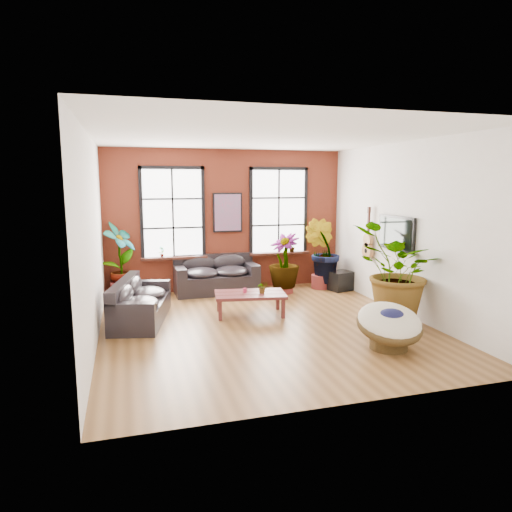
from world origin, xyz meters
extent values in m
cube|color=brown|center=(0.00, 0.00, -0.01)|extent=(6.00, 6.50, 0.02)
cube|color=white|center=(0.00, 0.00, 3.51)|extent=(6.00, 6.50, 0.02)
cube|color=#5B2015|center=(0.00, 3.26, 1.75)|extent=(6.00, 0.02, 3.50)
cube|color=silver|center=(0.00, -3.26, 1.75)|extent=(6.00, 0.02, 3.50)
cube|color=silver|center=(-3.01, 0.00, 1.75)|extent=(0.02, 6.50, 3.50)
cube|color=silver|center=(3.01, 0.00, 1.75)|extent=(0.02, 6.50, 3.50)
cube|color=white|center=(-1.35, 3.20, 1.95)|extent=(1.40, 0.02, 2.10)
cube|color=black|center=(-1.35, 3.13, 0.87)|extent=(1.60, 0.22, 0.06)
cube|color=white|center=(1.35, 3.20, 1.95)|extent=(1.40, 0.02, 2.10)
cube|color=black|center=(1.35, 3.13, 0.87)|extent=(1.60, 0.22, 0.06)
cube|color=black|center=(-0.37, 2.88, 0.23)|extent=(2.02, 1.00, 0.46)
cube|color=black|center=(-0.38, 3.25, 0.69)|extent=(2.02, 0.26, 0.47)
cube|color=black|center=(-1.26, 2.87, 0.58)|extent=(0.25, 0.98, 0.24)
cube|color=black|center=(0.51, 2.88, 0.58)|extent=(0.25, 0.98, 0.24)
ellipsoid|color=black|center=(-0.76, 2.82, 0.52)|extent=(0.85, 0.83, 0.26)
ellipsoid|color=black|center=(-0.76, 3.10, 0.69)|extent=(0.85, 0.27, 0.45)
ellipsoid|color=black|center=(0.01, 2.83, 0.52)|extent=(0.85, 0.83, 0.26)
ellipsoid|color=black|center=(0.01, 3.11, 0.69)|extent=(0.85, 0.27, 0.45)
cube|color=black|center=(-2.23, 0.96, 0.20)|extent=(1.31, 2.20, 0.40)
cube|color=black|center=(-2.55, 1.04, 0.61)|extent=(0.67, 2.05, 0.41)
cube|color=black|center=(-2.44, 0.06, 0.51)|extent=(0.89, 0.40, 0.21)
cube|color=black|center=(-2.02, 1.86, 0.51)|extent=(0.89, 0.40, 0.21)
ellipsoid|color=black|center=(-2.28, 0.55, 0.46)|extent=(0.91, 1.04, 0.23)
ellipsoid|color=black|center=(-2.52, 0.61, 0.61)|extent=(0.43, 0.93, 0.40)
ellipsoid|color=black|center=(-2.09, 1.35, 0.46)|extent=(0.91, 1.04, 0.23)
ellipsoid|color=black|center=(-2.33, 1.41, 0.61)|extent=(0.43, 0.93, 0.40)
cube|color=#4B1B1B|center=(-0.07, 0.79, 0.43)|extent=(1.53, 1.02, 0.06)
cube|color=black|center=(-0.09, 0.66, 0.46)|extent=(1.41, 0.23, 0.00)
cube|color=black|center=(-0.05, 0.93, 0.46)|extent=(1.41, 0.23, 0.00)
cube|color=#4B1B1B|center=(-0.74, 0.57, 0.20)|extent=(0.08, 0.08, 0.40)
cube|color=#4B1B1B|center=(0.50, 0.37, 0.20)|extent=(0.08, 0.08, 0.40)
cube|color=#4B1B1B|center=(-0.64, 1.21, 0.20)|extent=(0.08, 0.08, 0.40)
cube|color=#4B1B1B|center=(0.60, 1.02, 0.20)|extent=(0.08, 0.08, 0.40)
cylinder|color=#B72D52|center=(-0.16, 0.86, 0.50)|extent=(0.09, 0.09, 0.09)
cylinder|color=#463419|center=(1.60, -1.70, 0.12)|extent=(0.69, 0.69, 0.24)
torus|color=#463419|center=(1.60, -1.70, 0.41)|extent=(1.20, 1.20, 0.48)
ellipsoid|color=beige|center=(1.60, -1.70, 0.47)|extent=(1.16, 1.22, 0.65)
ellipsoid|color=#14153F|center=(1.59, -1.75, 0.59)|extent=(0.45, 0.38, 0.18)
cube|color=black|center=(0.00, 3.19, 1.95)|extent=(0.74, 0.04, 0.98)
cube|color=#0C7F8C|center=(0.00, 3.16, 1.95)|extent=(0.66, 0.02, 0.90)
cube|color=black|center=(2.95, 0.30, 1.65)|extent=(0.06, 1.25, 0.72)
cube|color=black|center=(2.92, 0.30, 1.65)|extent=(0.01, 1.15, 0.62)
cylinder|color=#B27F4C|center=(2.90, 1.35, 1.13)|extent=(0.09, 0.38, 0.38)
cylinder|color=#B27F4C|center=(2.90, 1.35, 1.38)|extent=(0.09, 0.30, 0.30)
cylinder|color=black|center=(2.90, 1.35, 1.13)|extent=(0.09, 0.11, 0.11)
cube|color=black|center=(2.90, 1.35, 1.75)|extent=(0.04, 0.05, 0.55)
cube|color=black|center=(2.90, 1.35, 2.07)|extent=(0.06, 0.06, 0.14)
cube|color=black|center=(2.69, 2.28, 0.24)|extent=(0.68, 0.62, 0.48)
cylinder|color=maroon|center=(-2.59, 2.86, 0.20)|extent=(0.62, 0.62, 0.40)
cylinder|color=maroon|center=(2.30, 2.60, 0.17)|extent=(0.53, 0.53, 0.35)
cylinder|color=maroon|center=(2.43, -0.69, 0.19)|extent=(0.59, 0.59, 0.39)
cylinder|color=maroon|center=(1.23, 2.40, 0.17)|extent=(0.55, 0.55, 0.34)
imported|color=#134915|center=(-2.61, 2.89, 0.97)|extent=(1.00, 1.05, 1.65)
imported|color=#134915|center=(2.34, 2.64, 0.96)|extent=(1.14, 1.14, 1.62)
imported|color=#134915|center=(2.40, -0.66, 1.05)|extent=(2.06, 1.98, 1.77)
imported|color=#134915|center=(1.23, 2.40, 0.80)|extent=(1.03, 1.03, 1.33)
imported|color=#134915|center=(0.17, 0.72, 0.58)|extent=(0.22, 0.19, 0.24)
imported|color=#134915|center=(-1.65, 3.13, 1.04)|extent=(0.17, 0.17, 0.27)
imported|color=#134915|center=(1.70, 3.13, 1.04)|extent=(0.19, 0.19, 0.27)
camera|label=1|loc=(-2.44, -7.96, 2.68)|focal=32.00mm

